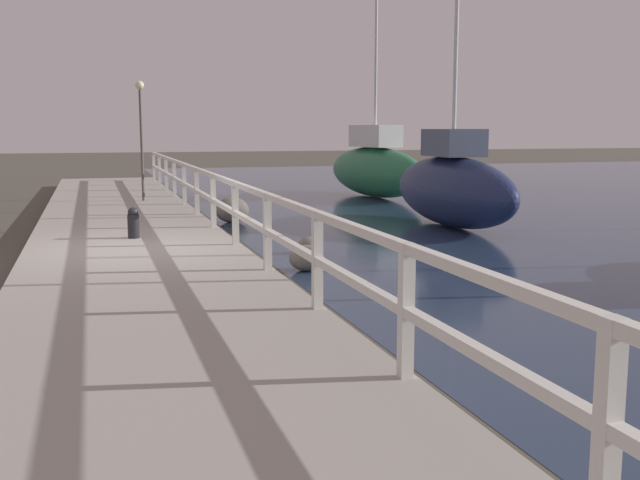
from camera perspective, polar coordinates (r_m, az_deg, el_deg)
name	(u,v)px	position (r m, az deg, el deg)	size (l,w,h in m)	color
ground_plane	(136,267)	(12.21, -13.82, -1.99)	(120.00, 120.00, 0.00)	#4C473D
dock_walkway	(136,258)	(12.19, -13.84, -1.33)	(3.41, 36.00, 0.29)	#9E998E
railing	(235,202)	(12.27, -6.48, 2.89)	(0.10, 32.50, 1.04)	silver
boulder_upstream	(310,245)	(13.10, -0.81, -0.38)	(0.40, 0.36, 0.30)	#666056
boulder_near_dock	(306,258)	(11.49, -1.05, -1.37)	(0.54, 0.48, 0.40)	#666056
boulder_downstream	(232,210)	(17.53, -6.72, 2.29)	(0.79, 0.71, 0.59)	#666056
mooring_bollard	(133,223)	(13.37, -14.03, 1.30)	(0.20, 0.20, 0.54)	black
dock_lamp	(141,119)	(20.27, -13.50, 8.95)	(0.22, 0.22, 3.11)	#514C47
sailboat_navy	(452,188)	(16.90, 10.05, 3.94)	(1.38, 5.28, 5.71)	#192347
sailboat_green	(375,168)	(24.05, 4.20, 5.48)	(1.89, 5.89, 6.18)	#236B42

